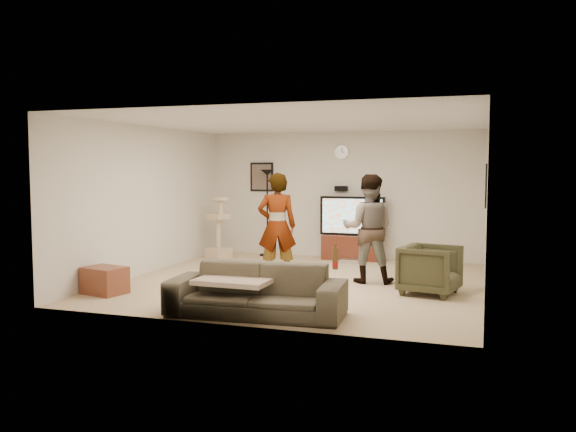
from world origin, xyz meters
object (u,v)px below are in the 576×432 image
(floor_lamp, at_px, (267,213))
(person_right, at_px, (368,229))
(tv_stand, at_px, (352,247))
(beer_bottle, at_px, (335,259))
(armchair, at_px, (430,270))
(side_table, at_px, (105,280))
(cat_tree, at_px, (218,227))
(tv, at_px, (352,216))
(sofa, at_px, (256,290))
(person_left, at_px, (277,226))

(floor_lamp, bearing_deg, person_right, -41.31)
(tv_stand, height_order, floor_lamp, floor_lamp)
(tv_stand, bearing_deg, floor_lamp, -179.09)
(beer_bottle, distance_m, armchair, 2.17)
(side_table, bearing_deg, cat_tree, 87.97)
(tv_stand, bearing_deg, tv, 0.00)
(tv_stand, bearing_deg, beer_bottle, -80.12)
(sofa, bearing_deg, tv, 84.02)
(side_table, bearing_deg, tv, 57.82)
(cat_tree, bearing_deg, tv_stand, 15.11)
(person_left, distance_m, person_right, 1.47)
(tv, bearing_deg, person_left, -107.17)
(tv, bearing_deg, sofa, -91.87)
(person_left, relative_size, side_table, 2.97)
(floor_lamp, relative_size, sofa, 0.82)
(floor_lamp, bearing_deg, tv, 0.91)
(cat_tree, bearing_deg, armchair, -26.49)
(person_right, bearing_deg, tv, -79.43)
(floor_lamp, bearing_deg, sofa, -71.24)
(floor_lamp, xyz_separation_m, cat_tree, (-0.79, -0.66, -0.26))
(person_right, relative_size, side_table, 2.93)
(side_table, bearing_deg, beer_bottle, -8.11)
(tv, relative_size, sofa, 0.60)
(tv_stand, distance_m, person_left, 2.54)
(beer_bottle, bearing_deg, armchair, 64.56)
(beer_bottle, bearing_deg, tv_stand, 99.88)
(sofa, bearing_deg, person_left, 99.39)
(floor_lamp, bearing_deg, armchair, -38.63)
(tv_stand, height_order, tv, tv)
(floor_lamp, xyz_separation_m, person_left, (1.03, -2.33, -0.02))
(tv, distance_m, beer_bottle, 4.82)
(beer_bottle, bearing_deg, side_table, 171.89)
(tv_stand, height_order, armchair, armchair)
(sofa, distance_m, armchair, 2.70)
(tv_stand, height_order, person_left, person_left)
(person_right, xyz_separation_m, sofa, (-0.89, -2.53, -0.54))
(tv, xyz_separation_m, side_table, (-2.67, -4.25, -0.66))
(sofa, relative_size, armchair, 2.76)
(sofa, distance_m, beer_bottle, 1.07)
(sofa, bearing_deg, beer_bottle, -4.11)
(beer_bottle, height_order, armchair, beer_bottle)
(cat_tree, relative_size, sofa, 0.58)
(person_right, height_order, beer_bottle, person_right)
(cat_tree, relative_size, beer_bottle, 4.92)
(tv_stand, relative_size, sofa, 0.54)
(cat_tree, distance_m, side_table, 3.59)
(floor_lamp, relative_size, person_left, 1.02)
(beer_bottle, distance_m, side_table, 3.58)
(tv, xyz_separation_m, floor_lamp, (-1.76, -0.03, 0.02))
(floor_lamp, bearing_deg, tv_stand, 0.91)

